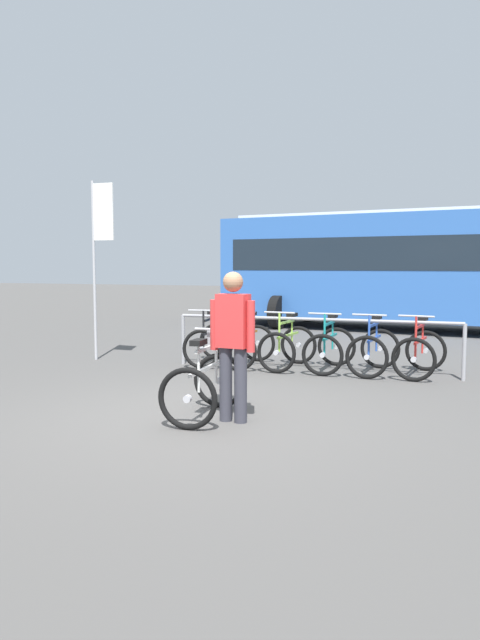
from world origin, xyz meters
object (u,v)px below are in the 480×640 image
Objects in this scene: racked_bike_orange at (248,345)px; bus_distant at (411,264)px; banner_flag at (100,236)px; featured_bicycle at (208,373)px; person_with_featured_bike at (233,339)px; racked_bike_teal at (330,348)px; racked_bike_blue at (374,350)px; racked_bike_red at (420,352)px; racked_bike_black at (210,343)px; racked_bike_lime at (288,346)px.

racked_bike_orange is 7.21m from bus_distant.
bus_distant is at bearing 55.75° from banner_flag.
featured_bicycle is 0.58m from person_with_featured_bike.
person_with_featured_bike is at bearing -72.87° from racked_bike_orange.
featured_bicycle is 0.38× the size of banner_flag.
racked_bike_blue is at bearing 1.48° from racked_bike_teal.
racked_bike_red is (2.80, 0.07, 0.00)m from racked_bike_orange.
bus_distant is (2.82, 6.77, 1.37)m from racked_bike_black.
featured_bicycle is (0.70, -3.28, 0.12)m from racked_bike_orange.
racked_bike_lime is 1.40m from racked_bike_blue.
racked_bike_red is at bearing 4.02° from banner_flag.
racked_bike_black is 0.96× the size of featured_bicycle.
racked_bike_teal and racked_bike_blue have the same top height.
featured_bicycle is 0.12× the size of bus_distant.
bus_distant reaches higher than racked_bike_lime.
racked_bike_orange is at bearing 6.65° from banner_flag.
person_with_featured_bike is at bearing -39.78° from banner_flag.
racked_bike_black is at bearing -178.52° from racked_bike_orange.
banner_flag reaches higher than person_with_featured_bike.
racked_bike_lime is 0.70m from racked_bike_teal.
racked_bike_lime is 0.36× the size of banner_flag.
racked_bike_black is at bearing -178.52° from racked_bike_red.
person_with_featured_bike is (0.36, -0.15, 0.42)m from featured_bicycle.
racked_bike_red is 0.70× the size of person_with_featured_bike.
banner_flag is at bearing -124.25° from bus_distant.
featured_bicycle reaches higher than racked_bike_lime.
racked_bike_teal is at bearing 1.48° from racked_bike_black.
racked_bike_orange is at bearing -178.52° from racked_bike_lime.
banner_flag is at bearing 140.22° from person_with_featured_bike.
racked_bike_black is 1.02× the size of racked_bike_red.
racked_bike_teal is 0.34× the size of banner_flag.
featured_bicycle is at bearing -112.78° from racked_bike_blue.
banner_flag reaches higher than racked_bike_orange.
racked_bike_orange is at bearing -178.52° from racked_bike_teal.
racked_bike_orange is 0.90× the size of featured_bicycle.
person_with_featured_bike is at bearing -84.06° from racked_bike_lime.
person_with_featured_bike is at bearing -23.30° from featured_bicycle.
racked_bike_black is 0.72× the size of person_with_featured_bike.
racked_bike_black is at bearing 117.24° from person_with_featured_bike.
banner_flag is (-1.99, -0.30, 1.86)m from racked_bike_black.
person_with_featured_bike is (1.76, -3.42, 0.54)m from racked_bike_black.
person_with_featured_bike is (1.06, -3.43, 0.54)m from racked_bike_orange.
racked_bike_black is at bearing -178.52° from racked_bike_lime.
racked_bike_red is at bearing 1.48° from racked_bike_orange.
banner_flag reaches higher than racked_bike_blue.
person_with_featured_bike is at bearing -95.95° from bus_distant.
racked_bike_lime is (1.40, 0.04, 0.00)m from racked_bike_black.
racked_bike_lime is 0.69× the size of person_with_featured_bike.
racked_bike_black is at bearing -178.52° from racked_bike_teal.
racked_bike_orange is 3.63m from person_with_featured_bike.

